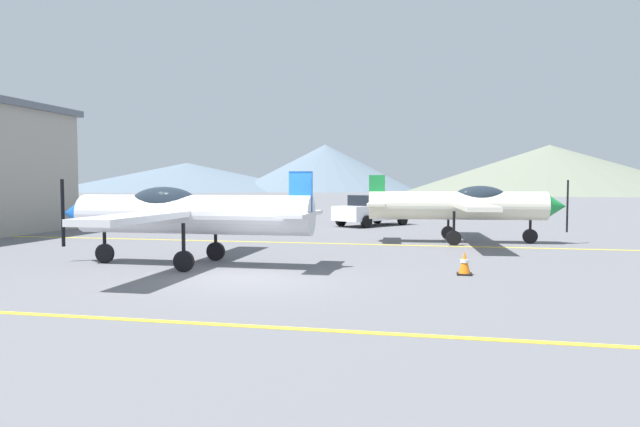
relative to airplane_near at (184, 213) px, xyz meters
The scene contains 10 objects.
ground_plane 3.15m from the airplane_near, 26.48° to the right, with size 400.00×400.00×0.00m, color slate.
apron_line_near 6.55m from the airplane_near, 66.95° to the right, with size 80.00×0.16×0.01m, color yellow.
apron_line_far 6.86m from the airplane_near, 68.07° to the left, with size 80.00×0.16×0.01m, color yellow.
airplane_near is the anchor object (origin of this frame).
airplane_mid 10.88m from the airplane_near, 44.67° to the left, with size 7.43×8.54×2.55m.
car_sedan 15.75m from the airplane_near, 77.56° to the left, with size 3.96×4.55×1.62m.
traffic_cone_front 7.51m from the airplane_near, ahead, with size 0.36×0.36×0.59m.
hill_left 153.39m from the airplane_near, 115.14° to the left, with size 76.80×76.80×8.12m, color slate.
hill_centerleft 142.49m from the airplane_near, 99.81° to the left, with size 50.92×50.92×12.99m, color slate.
hill_centerright 118.14m from the airplane_near, 75.28° to the left, with size 63.48×63.48×10.40m, color slate.
Camera 1 is at (4.27, -12.93, 2.25)m, focal length 31.57 mm.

